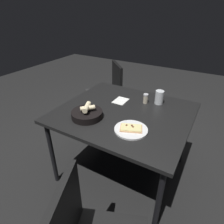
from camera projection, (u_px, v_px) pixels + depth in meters
ground at (122, 170)px, 2.05m from camera, size 8.00×8.00×0.00m
dining_table at (124, 117)px, 1.72m from camera, size 1.02×1.14×0.73m
pizza_plate at (131, 129)px, 1.43m from camera, size 0.25×0.25×0.04m
bread_basket at (87, 114)px, 1.58m from camera, size 0.26×0.26×0.12m
beer_glass at (159, 98)px, 1.79m from camera, size 0.08×0.08×0.13m
pepper_shaker at (146, 99)px, 1.81m from camera, size 0.05×0.05×0.09m
napkin at (121, 101)px, 1.87m from camera, size 0.16×0.12×0.00m
chair_far at (108, 90)px, 2.65m from camera, size 0.62×0.62×0.87m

